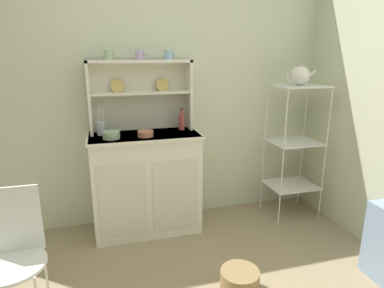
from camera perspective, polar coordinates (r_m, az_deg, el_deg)
The scene contains 14 objects.
wall_back at distance 3.00m, azimuth -6.70°, elevation 9.68°, with size 3.84×0.05×2.50m, color beige.
hutch_cabinet at distance 2.93m, azimuth -7.98°, elevation -6.58°, with size 0.94×0.45×0.89m.
hutch_shelf_unit at distance 2.89m, azimuth -9.01°, elevation 9.35°, with size 0.87×0.18×0.61m.
bakers_rack at distance 3.23m, azimuth 17.50°, elevation 1.05°, with size 0.45×0.38×1.27m.
wire_chair at distance 2.13m, azimuth -28.85°, elevation -15.72°, with size 0.36×0.36×0.85m.
floor_basket at distance 2.39m, azimuth 8.31°, elevation -22.65°, with size 0.26×0.26×0.16m, color #93754C.
cup_sage_0 at distance 2.82m, azimuth -14.36°, elevation 14.85°, with size 0.09×0.07×0.08m.
cup_lilac_1 at distance 2.83m, azimuth -9.16°, elevation 15.10°, with size 0.08×0.06×0.08m.
cup_sky_2 at distance 2.87m, azimuth -4.08°, elevation 15.23°, with size 0.09×0.07×0.08m.
bowl_mixing_large at distance 2.70m, azimuth -13.90°, elevation 1.55°, with size 0.14×0.14×0.06m, color #9EB78E.
bowl_floral_medium at distance 2.72m, azimuth -8.13°, elevation 1.81°, with size 0.13×0.13×0.05m, color #C67556.
jam_bottle at distance 2.92m, azimuth -1.82°, elevation 4.00°, with size 0.05×0.05×0.19m.
utensil_jar at distance 2.84m, azimuth -15.51°, elevation 2.71°, with size 0.08×0.08×0.25m.
porcelain_teapot at distance 3.14m, azimuth 18.33°, elevation 11.26°, with size 0.26×0.17×0.19m.
Camera 1 is at (-0.46, -1.32, 1.55)m, focal length 30.58 mm.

